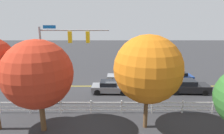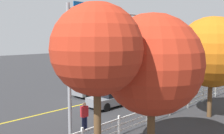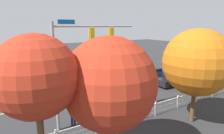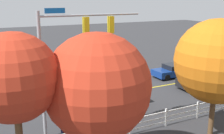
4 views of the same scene
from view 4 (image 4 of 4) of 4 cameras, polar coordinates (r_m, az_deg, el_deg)
The scene contains 12 objects.
ground_plane at distance 22.99m, azimuth 0.10°, elevation -5.71°, with size 120.00×120.00×0.00m, color #2D2D30.
lane_center_stripe at distance 24.94m, azimuth 8.37°, elevation -4.24°, with size 28.00×0.16×0.01m, color gold.
signal_assembly at distance 15.47m, azimuth -8.74°, elevation 3.84°, with size 6.15×0.38×7.32m.
car_0 at distance 25.67m, azimuth 18.23°, elevation -2.66°, with size 4.59×2.05×1.47m.
car_1 at distance 20.76m, azimuth 1.15°, elevation -6.04°, with size 4.10×1.93×1.34m.
car_2 at distance 24.84m, azimuth 0.63°, elevation -2.60°, with size 4.33×1.94×1.35m.
car_3 at distance 28.60m, azimuth 12.81°, elevation -0.69°, with size 4.33×2.04×1.31m.
pedestrian at distance 16.65m, azimuth -10.16°, elevation -10.54°, with size 0.40×0.26×1.69m.
white_rail_fence at distance 19.31m, azimuth 17.39°, elevation -8.48°, with size 26.10×0.10×1.15m.
tree_0 at distance 16.12m, azimuth 21.05°, elevation 1.08°, with size 4.73×4.73×6.81m.
tree_1 at distance 11.62m, azimuth -3.12°, elevation -4.08°, with size 4.65×4.65×6.52m.
tree_4 at distance 10.71m, azimuth -19.76°, elevation -2.17°, with size 3.41×3.41×6.70m.
Camera 4 is at (9.67, 19.33, 7.83)m, focal length 43.83 mm.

